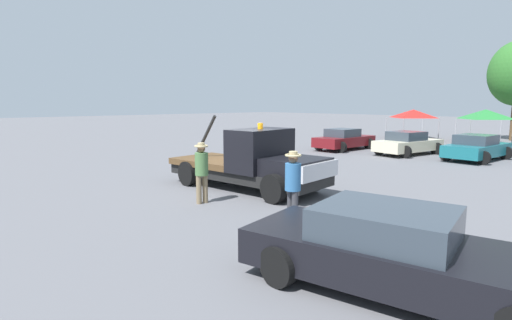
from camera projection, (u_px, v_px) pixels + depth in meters
ground_plane at (246, 188)px, 13.92m from camera, size 160.00×160.00×0.00m
tow_truck at (254, 164)px, 13.56m from camera, size 6.13×2.74×2.51m
foreground_car at (396, 252)px, 6.23m from camera, size 5.17×2.85×1.34m
person_near_truck at (293, 182)px, 9.68m from camera, size 0.40×0.40×1.80m
person_at_hood at (202, 168)px, 11.71m from camera, size 0.40×0.40×1.81m
parked_car_maroon at (344, 140)px, 25.21m from camera, size 2.45×4.37×1.34m
parked_car_cream at (408, 143)px, 22.83m from camera, size 2.81×4.51×1.34m
parked_car_teal at (477, 148)px, 20.60m from camera, size 2.61×4.40×1.34m
canopy_tent_red at (413, 114)px, 32.56m from camera, size 3.10×3.10×2.41m
canopy_tent_green at (485, 114)px, 28.49m from camera, size 2.94×2.94×2.49m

